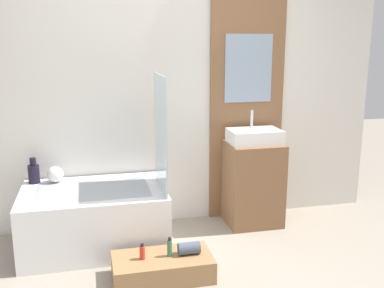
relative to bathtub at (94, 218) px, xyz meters
The scene contains 12 objects.
wall_tiled_back 1.30m from the bathtub, 34.83° to the left, with size 4.20×0.06×2.60m, color silver.
wall_wood_accent 1.84m from the bathtub, 15.04° to the left, with size 0.72×0.04×2.60m.
bathtub is the anchor object (origin of this frame).
glass_shower_screen 0.91m from the bathtub, 10.04° to the right, with size 0.01×0.55×0.94m, color silver.
wooden_step_bench 0.81m from the bathtub, 54.26° to the right, with size 0.72×0.38×0.17m, color #997047.
vanity_cabinet 1.47m from the bathtub, ahead, with size 0.49×0.42×0.78m, color brown.
sink 1.58m from the bathtub, ahead, with size 0.47×0.32×0.29m.
vase_tall_dark 0.66m from the bathtub, 148.66° to the left, with size 0.10×0.10×0.22m.
vase_round_light 0.52m from the bathtub, 138.63° to the left, with size 0.14×0.14×0.14m, color silver.
bottle_soap_primary 0.72m from the bathtub, 63.61° to the right, with size 0.04×0.04×0.12m.
bottle_soap_secondary 0.83m from the bathtub, 51.22° to the right, with size 0.04×0.04×0.14m.
towel_roll 0.93m from the bathtub, 44.24° to the right, with size 0.09×0.09×0.16m, color #4C5666.
Camera 1 is at (-0.64, -2.45, 1.71)m, focal length 42.00 mm.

